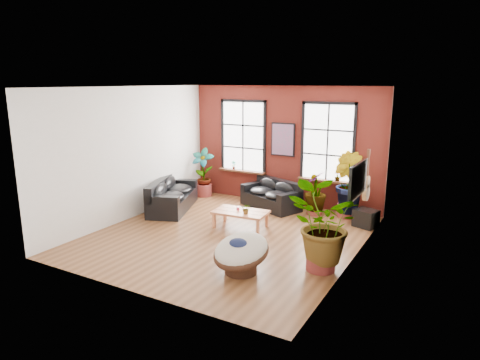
# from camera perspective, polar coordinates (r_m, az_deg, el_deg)

# --- Properties ---
(room) EXTENTS (6.04, 6.54, 3.54)m
(room) POSITION_cam_1_polar(r_m,az_deg,el_deg) (10.04, -1.27, 2.25)
(room) COLOR brown
(room) RESTS_ON ground
(sofa_back) EXTENTS (1.97, 1.47, 0.81)m
(sofa_back) POSITION_cam_1_polar(r_m,az_deg,el_deg) (12.53, 4.30, -2.06)
(sofa_back) COLOR black
(sofa_back) RESTS_ON ground
(sofa_left) EXTENTS (1.67, 2.40, 0.87)m
(sofa_left) POSITION_cam_1_polar(r_m,az_deg,el_deg) (12.49, -9.20, -2.11)
(sofa_left) COLOR black
(sofa_left) RESTS_ON ground
(coffee_table) EXTENTS (1.41, 0.88, 0.52)m
(coffee_table) POSITION_cam_1_polar(r_m,az_deg,el_deg) (10.81, 0.08, -4.41)
(coffee_table) COLOR #C47046
(coffee_table) RESTS_ON ground
(papasan_chair) EXTENTS (1.32, 1.33, 0.82)m
(papasan_chair) POSITION_cam_1_polar(r_m,az_deg,el_deg) (8.33, 0.12, -9.60)
(papasan_chair) COLOR #3C2215
(papasan_chair) RESTS_ON ground
(poster) EXTENTS (0.74, 0.06, 0.98)m
(poster) POSITION_cam_1_polar(r_m,az_deg,el_deg) (12.68, 5.74, 5.39)
(poster) COLOR black
(poster) RESTS_ON room
(tv_wall_unit) EXTENTS (0.13, 1.86, 1.20)m
(tv_wall_unit) POSITION_cam_1_polar(r_m,az_deg,el_deg) (9.42, 15.75, -0.25)
(tv_wall_unit) COLOR black
(tv_wall_unit) RESTS_ON room
(media_box) EXTENTS (0.66, 0.60, 0.45)m
(media_box) POSITION_cam_1_polar(r_m,az_deg,el_deg) (11.37, 16.44, -4.92)
(media_box) COLOR black
(media_box) RESTS_ON ground
(pot_back_left) EXTENTS (0.57, 0.57, 0.38)m
(pot_back_left) POSITION_cam_1_polar(r_m,az_deg,el_deg) (13.87, -4.88, -1.34)
(pot_back_left) COLOR maroon
(pot_back_left) RESTS_ON ground
(pot_back_right) EXTENTS (0.68, 0.68, 0.38)m
(pot_back_right) POSITION_cam_1_polar(r_m,az_deg,el_deg) (12.03, 14.07, -3.96)
(pot_back_right) COLOR maroon
(pot_back_right) RESTS_ON ground
(pot_right_wall) EXTENTS (0.66, 0.66, 0.42)m
(pot_right_wall) POSITION_cam_1_polar(r_m,az_deg,el_deg) (8.68, 10.71, -10.39)
(pot_right_wall) COLOR maroon
(pot_right_wall) RESTS_ON ground
(pot_mid) EXTENTS (0.56, 0.56, 0.32)m
(pot_mid) POSITION_cam_1_polar(r_m,az_deg,el_deg) (12.11, 9.87, -3.79)
(pot_mid) COLOR maroon
(pot_mid) RESTS_ON ground
(floor_plant_back_left) EXTENTS (0.82, 0.64, 1.40)m
(floor_plant_back_left) POSITION_cam_1_polar(r_m,az_deg,el_deg) (13.72, -4.97, 1.33)
(floor_plant_back_left) COLOR #185A1F
(floor_plant_back_left) RESTS_ON ground
(floor_plant_back_right) EXTENTS (1.15, 1.13, 1.63)m
(floor_plant_back_right) POSITION_cam_1_polar(r_m,az_deg,el_deg) (11.84, 14.16, -0.34)
(floor_plant_back_right) COLOR #185A1F
(floor_plant_back_right) RESTS_ON ground
(floor_plant_right_wall) EXTENTS (1.57, 1.42, 1.54)m
(floor_plant_right_wall) POSITION_cam_1_polar(r_m,az_deg,el_deg) (8.43, 10.70, -5.88)
(floor_plant_right_wall) COLOR #185A1F
(floor_plant_right_wall) RESTS_ON ground
(floor_plant_mid) EXTENTS (0.71, 0.71, 1.09)m
(floor_plant_mid) POSITION_cam_1_polar(r_m,az_deg,el_deg) (11.94, 10.01, -1.42)
(floor_plant_mid) COLOR #185A1F
(floor_plant_mid) RESTS_ON ground
(table_plant) EXTENTS (0.28, 0.26, 0.26)m
(table_plant) POSITION_cam_1_polar(r_m,az_deg,el_deg) (10.54, 0.82, -3.86)
(table_plant) COLOR #185A1F
(table_plant) RESTS_ON coffee_table
(sill_plant_left) EXTENTS (0.17, 0.17, 0.27)m
(sill_plant_left) POSITION_cam_1_polar(r_m,az_deg,el_deg) (13.52, -0.85, 2.01)
(sill_plant_left) COLOR #185A1F
(sill_plant_left) RESTS_ON room
(sill_plant_right) EXTENTS (0.19, 0.19, 0.27)m
(sill_plant_right) POSITION_cam_1_polar(r_m,az_deg,el_deg) (12.22, 12.86, 0.48)
(sill_plant_right) COLOR #185A1F
(sill_plant_right) RESTS_ON room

